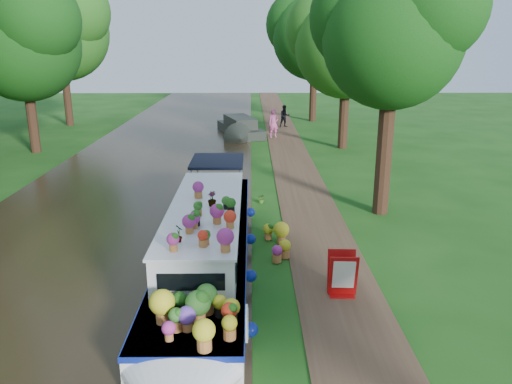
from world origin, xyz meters
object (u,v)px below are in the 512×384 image
object	(u,v)px
pedestrian_dark	(285,116)
plant_boat	(206,241)
second_boat	(240,128)
pedestrian_pink	(274,123)
sandwich_board	(342,276)

from	to	relation	value
pedestrian_dark	plant_boat	bearing A→B (deg)	-113.85
plant_boat	second_boat	size ratio (longest dim) A/B	1.94
pedestrian_pink	pedestrian_dark	bearing A→B (deg)	62.21
pedestrian_pink	sandwich_board	bearing A→B (deg)	-102.47
sandwich_board	pedestrian_pink	distance (m)	21.81
plant_boat	sandwich_board	world-z (taller)	plant_boat
plant_boat	pedestrian_dark	xyz separation A→B (m)	(3.78, 24.61, -0.01)
second_boat	pedestrian_pink	size ratio (longest dim) A/B	3.71
plant_boat	sandwich_board	distance (m)	3.83
pedestrian_dark	sandwich_board	bearing A→B (deg)	-105.73
plant_boat	pedestrian_dark	world-z (taller)	plant_boat
second_boat	plant_boat	bearing A→B (deg)	-108.56
sandwich_board	pedestrian_dark	size ratio (longest dim) A/B	0.69
sandwich_board	pedestrian_pink	bearing A→B (deg)	94.74
plant_boat	pedestrian_pink	size ratio (longest dim) A/B	7.21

